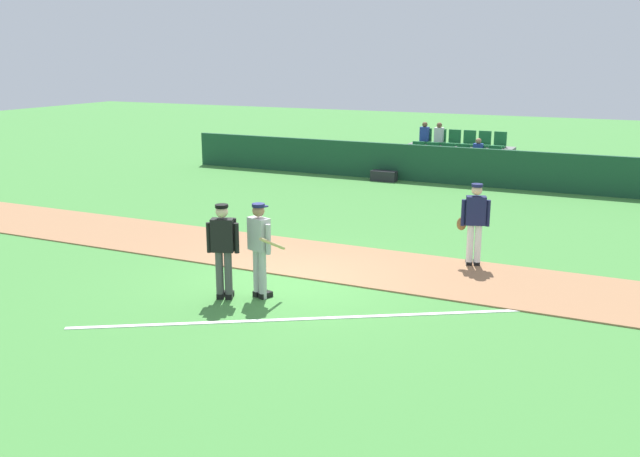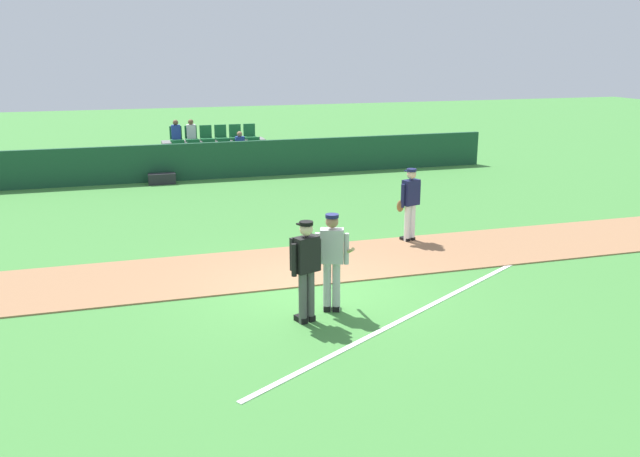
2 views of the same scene
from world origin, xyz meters
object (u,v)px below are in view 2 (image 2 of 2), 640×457
Objects in this scene: umpire_home_plate at (306,266)px; runner_navy_jersey at (410,202)px; batter_grey_jersey at (332,259)px; equipment_bag at (162,179)px.

umpire_home_plate is 1.00× the size of runner_navy_jersey.
batter_grey_jersey and runner_navy_jersey have the same top height.
equipment_bag is at bearing 99.77° from batter_grey_jersey.
umpire_home_plate is 12.72m from equipment_bag.
batter_grey_jersey is 12.48m from equipment_bag.
batter_grey_jersey is 4.70m from runner_navy_jersey.
batter_grey_jersey is 1.00× the size of umpire_home_plate.
batter_grey_jersey is 1.00× the size of runner_navy_jersey.
umpire_home_plate is at bearing -132.86° from runner_navy_jersey.
equipment_bag is (-2.11, 12.27, -0.79)m from batter_grey_jersey.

